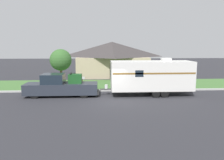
% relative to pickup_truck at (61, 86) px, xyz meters
% --- Properties ---
extents(ground_plane, '(120.00, 120.00, 0.00)m').
position_rel_pickup_truck_xyz_m(ground_plane, '(4.29, -1.90, -0.87)').
color(ground_plane, '#2D2D33').
extents(curb_strip, '(80.00, 0.30, 0.14)m').
position_rel_pickup_truck_xyz_m(curb_strip, '(4.29, 1.85, -0.80)').
color(curb_strip, '#ADADA8').
rests_on(curb_strip, ground_plane).
extents(lawn_strip, '(80.00, 7.00, 0.03)m').
position_rel_pickup_truck_xyz_m(lawn_strip, '(4.29, 5.50, -0.86)').
color(lawn_strip, '#477538').
rests_on(lawn_strip, ground_plane).
extents(house_across_street, '(10.83, 8.06, 5.00)m').
position_rel_pickup_truck_xyz_m(house_across_street, '(5.28, 13.40, 1.73)').
color(house_across_street, tan).
rests_on(house_across_street, ground_plane).
extents(pickup_truck, '(6.45, 1.95, 2.07)m').
position_rel_pickup_truck_xyz_m(pickup_truck, '(0.00, 0.00, 0.00)').
color(pickup_truck, black).
rests_on(pickup_truck, ground_plane).
extents(travel_trailer, '(8.21, 2.44, 3.35)m').
position_rel_pickup_truck_xyz_m(travel_trailer, '(8.08, -0.00, 0.91)').
color(travel_trailer, black).
rests_on(travel_trailer, ground_plane).
extents(mailbox, '(0.48, 0.20, 1.32)m').
position_rel_pickup_truck_xyz_m(mailbox, '(1.68, 2.66, 0.14)').
color(mailbox, brown).
rests_on(mailbox, ground_plane).
extents(tree_in_yard, '(2.35, 2.35, 4.08)m').
position_rel_pickup_truck_xyz_m(tree_in_yard, '(-0.77, 4.78, 2.02)').
color(tree_in_yard, brown).
rests_on(tree_in_yard, ground_plane).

